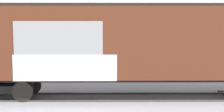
% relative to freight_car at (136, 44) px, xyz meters
% --- Properties ---
extents(ground_plane, '(260.00, 260.00, 0.00)m').
position_rel_freight_car_xyz_m(ground_plane, '(-0.19, 0.00, -2.54)').
color(ground_plane, '#B2B5BC').
extents(track, '(59.98, 5.20, 0.08)m').
position_rel_freight_car_xyz_m(track, '(-0.72, 0.05, -2.50)').
color(track, '#4C4742').
rests_on(track, ground_plane).
extents(freight_car, '(16.70, 3.82, 4.39)m').
position_rel_freight_car_xyz_m(freight_car, '(0.00, 0.00, 0.00)').
color(freight_car, '#5B2B19').
rests_on(freight_car, ground_plane).
extents(flagpole, '(0.63, 1.39, 7.52)m').
position_rel_freight_car_xyz_m(flagpole, '(-2.39, 10.64, 2.23)').
color(flagpole, silver).
rests_on(flagpole, ground_plane).
extents(hillside, '(132.85, 39.55, 17.57)m').
position_rel_freight_car_xyz_m(hillside, '(-0.18, 78.94, 4.25)').
color(hillside, silver).
rests_on(hillside, ground_plane).
extents(parked_car_red, '(4.34, 2.16, 1.82)m').
position_rel_freight_car_xyz_m(parked_car_red, '(-4.38, 7.00, -1.64)').
color(parked_car_red, '#B21E1E').
rests_on(parked_car_red, ground_plane).
extents(parked_car_green, '(4.49, 2.22, 1.80)m').
position_rel_freight_car_xyz_m(parked_car_green, '(1.55, 6.82, -1.66)').
color(parked_car_green, '#1E5933').
rests_on(parked_car_green, ground_plane).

